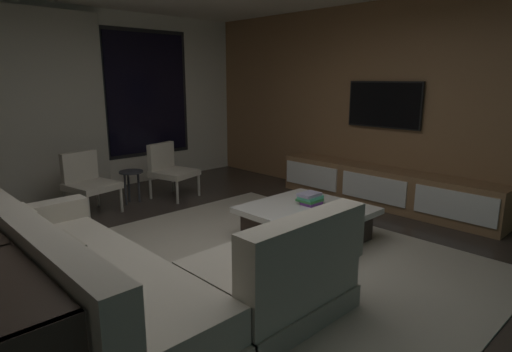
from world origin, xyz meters
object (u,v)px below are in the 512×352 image
object	(u,v)px
accent_chair_near_window	(170,167)
sectional_couch	(137,281)
coffee_table	(306,223)
accent_chair_by_curtain	(87,180)
mounted_tv	(384,105)
media_console	(385,189)
side_stool	(131,177)
book_stack_on_coffee_table	(310,198)

from	to	relation	value
accent_chair_near_window	sectional_couch	bearing A→B (deg)	-126.64
coffee_table	accent_chair_by_curtain	bearing A→B (deg)	116.46
mounted_tv	accent_chair_near_window	bearing A→B (deg)	131.46
accent_chair_near_window	media_console	size ratio (longest dim) A/B	0.25
side_stool	mounted_tv	size ratio (longest dim) A/B	0.43
sectional_couch	accent_chair_by_curtain	bearing A→B (deg)	73.87
accent_chair_near_window	accent_chair_by_curtain	bearing A→B (deg)	176.02
media_console	book_stack_on_coffee_table	bearing A→B (deg)	179.34
media_console	side_stool	bearing A→B (deg)	133.37
coffee_table	mounted_tv	bearing A→B (deg)	7.32
accent_chair_near_window	media_console	distance (m)	3.04
accent_chair_by_curtain	media_console	distance (m)	3.90
side_stool	book_stack_on_coffee_table	bearing A→B (deg)	-72.09
sectional_couch	book_stack_on_coffee_table	distance (m)	2.20
coffee_table	accent_chair_by_curtain	size ratio (longest dim) A/B	1.49
accent_chair_near_window	accent_chair_by_curtain	size ratio (longest dim) A/B	1.00
accent_chair_by_curtain	media_console	bearing A→B (deg)	-40.34
coffee_table	media_console	xyz separation A→B (m)	(1.69, 0.04, 0.06)
book_stack_on_coffee_table	media_console	world-z (taller)	media_console
coffee_table	accent_chair_by_curtain	xyz separation A→B (m)	(-1.28, 2.56, 0.25)
accent_chair_by_curtain	side_stool	bearing A→B (deg)	-0.99
media_console	mounted_tv	xyz separation A→B (m)	(0.18, 0.20, 1.10)
accent_chair_near_window	side_stool	size ratio (longest dim) A/B	1.70
sectional_couch	mounted_tv	size ratio (longest dim) A/B	2.34
side_stool	accent_chair_by_curtain	bearing A→B (deg)	179.01
book_stack_on_coffee_table	side_stool	distance (m)	2.62
book_stack_on_coffee_table	accent_chair_near_window	xyz separation A→B (m)	(-0.23, 2.42, 0.01)
media_console	accent_chair_near_window	bearing A→B (deg)	126.40
accent_chair_by_curtain	book_stack_on_coffee_table	bearing A→B (deg)	-60.74
sectional_couch	side_stool	distance (m)	3.03
sectional_couch	coffee_table	size ratio (longest dim) A/B	2.16
coffee_table	book_stack_on_coffee_table	world-z (taller)	book_stack_on_coffee_table
media_console	mounted_tv	distance (m)	1.13
coffee_table	accent_chair_near_window	size ratio (longest dim) A/B	1.49
accent_chair_by_curtain	mounted_tv	bearing A→B (deg)	-36.41
accent_chair_by_curtain	mounted_tv	distance (m)	4.02
coffee_table	sectional_couch	bearing A→B (deg)	-176.06
side_stool	sectional_couch	bearing A→B (deg)	-117.09
sectional_couch	mounted_tv	bearing A→B (deg)	5.56
coffee_table	mounted_tv	xyz separation A→B (m)	(1.87, 0.24, 1.16)
sectional_couch	media_console	distance (m)	3.75
coffee_table	mounted_tv	world-z (taller)	mounted_tv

